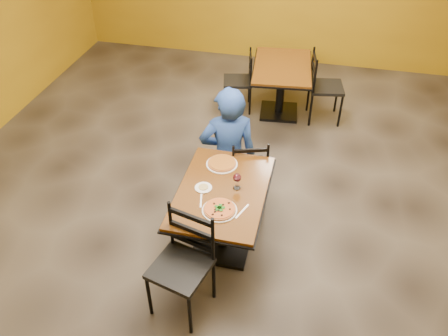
% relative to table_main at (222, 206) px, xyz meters
% --- Properties ---
extents(floor, '(7.00, 8.00, 0.01)m').
position_rel_table_main_xyz_m(floor, '(0.00, 0.50, -0.56)').
color(floor, black).
rests_on(floor, ground).
extents(table_main, '(0.83, 1.23, 0.75)m').
position_rel_table_main_xyz_m(table_main, '(0.00, 0.00, 0.00)').
color(table_main, '#5F350F').
rests_on(table_main, floor).
extents(table_second, '(0.91, 1.25, 0.75)m').
position_rel_table_main_xyz_m(table_second, '(0.20, 2.70, -0.00)').
color(table_second, '#5F350F').
rests_on(table_second, floor).
extents(chair_main_near, '(0.55, 0.55, 0.99)m').
position_rel_table_main_xyz_m(chair_main_near, '(-0.18, -0.77, -0.06)').
color(chair_main_near, black).
rests_on(chair_main_near, floor).
extents(chair_main_far, '(0.50, 0.50, 0.87)m').
position_rel_table_main_xyz_m(chair_main_far, '(0.10, 0.77, -0.12)').
color(chair_main_far, black).
rests_on(chair_main_far, floor).
extents(chair_second_left, '(0.47, 0.47, 0.87)m').
position_rel_table_main_xyz_m(chair_second_left, '(-0.42, 2.70, -0.12)').
color(chair_second_left, black).
rests_on(chair_second_left, floor).
extents(chair_second_right, '(0.51, 0.51, 0.98)m').
position_rel_table_main_xyz_m(chair_second_right, '(0.83, 2.70, -0.06)').
color(chair_second_right, black).
rests_on(chair_second_right, floor).
extents(diner, '(0.75, 0.61, 1.31)m').
position_rel_table_main_xyz_m(diner, '(-0.15, 0.91, 0.10)').
color(diner, navy).
rests_on(diner, floor).
extents(plate_main, '(0.31, 0.31, 0.01)m').
position_rel_table_main_xyz_m(plate_main, '(0.04, -0.27, 0.20)').
color(plate_main, white).
rests_on(plate_main, table_main).
extents(pizza_main, '(0.28, 0.28, 0.02)m').
position_rel_table_main_xyz_m(pizza_main, '(0.04, -0.27, 0.21)').
color(pizza_main, '#942F0A').
rests_on(pizza_main, plate_main).
extents(plate_far, '(0.31, 0.31, 0.01)m').
position_rel_table_main_xyz_m(plate_far, '(-0.09, 0.37, 0.20)').
color(plate_far, white).
rests_on(plate_far, table_main).
extents(pizza_far, '(0.28, 0.28, 0.02)m').
position_rel_table_main_xyz_m(pizza_far, '(-0.09, 0.37, 0.21)').
color(pizza_far, '#B17E22').
rests_on(pizza_far, plate_far).
extents(side_plate, '(0.16, 0.16, 0.01)m').
position_rel_table_main_xyz_m(side_plate, '(-0.18, -0.01, 0.20)').
color(side_plate, white).
rests_on(side_plate, table_main).
extents(dip, '(0.09, 0.09, 0.01)m').
position_rel_table_main_xyz_m(dip, '(-0.18, -0.01, 0.21)').
color(dip, tan).
rests_on(dip, side_plate).
extents(wine_glass, '(0.08, 0.08, 0.18)m').
position_rel_table_main_xyz_m(wine_glass, '(0.13, 0.06, 0.28)').
color(wine_glass, white).
rests_on(wine_glass, table_main).
extents(fork, '(0.06, 0.19, 0.00)m').
position_rel_table_main_xyz_m(fork, '(-0.15, -0.18, 0.20)').
color(fork, silver).
rests_on(fork, table_main).
extents(knife, '(0.09, 0.20, 0.00)m').
position_rel_table_main_xyz_m(knife, '(0.23, -0.24, 0.20)').
color(knife, silver).
rests_on(knife, table_main).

